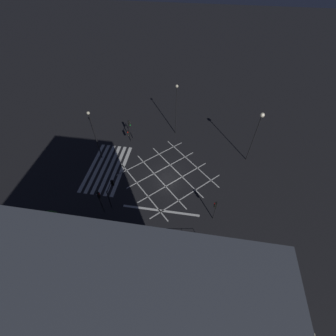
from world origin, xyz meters
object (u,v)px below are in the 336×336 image
traffic_light_se_cross (100,198)px  street_lamp_west (258,125)px  traffic_light_sw_main (130,132)px  traffic_light_sw_cross (129,127)px  street_tree_near (49,223)px  street_lamp_east (176,104)px  street_lamp_far (94,131)px  traffic_light_se_main (111,189)px  traffic_light_ne_cross (215,207)px

traffic_light_se_cross → street_lamp_west: 21.85m
traffic_light_se_cross → traffic_light_sw_main: bearing=90.2°
traffic_light_sw_cross → street_tree_near: street_tree_near is taller
street_lamp_east → street_lamp_far: street_lamp_east is taller
traffic_light_se_cross → traffic_light_se_main: 1.97m
traffic_light_sw_cross → traffic_light_se_main: size_ratio=1.27×
traffic_light_sw_main → street_tree_near: bearing=-12.7°
traffic_light_sw_cross → street_lamp_far: size_ratio=0.51×
street_lamp_east → street_tree_near: size_ratio=1.87×
street_lamp_east → street_lamp_far: 12.76m
street_lamp_east → street_lamp_far: size_ratio=1.07×
traffic_light_se_cross → traffic_light_sw_main: size_ratio=1.21×
street_lamp_east → street_lamp_far: bearing=-54.0°
traffic_light_se_cross → street_lamp_far: size_ratio=0.49×
street_lamp_east → street_tree_near: (20.51, -10.47, -2.19)m
traffic_light_ne_cross → street_lamp_east: (-15.46, -6.49, 3.10)m
traffic_light_se_main → street_lamp_east: size_ratio=0.38×
traffic_light_sw_cross → traffic_light_se_main: 11.41m
traffic_light_sw_cross → street_lamp_far: 5.90m
traffic_light_sw_cross → street_tree_near: bearing=-102.2°
traffic_light_sw_cross → street_tree_near: (17.21, -3.72, 0.39)m
traffic_light_sw_cross → street_lamp_west: 18.45m
traffic_light_sw_main → street_lamp_far: 5.89m
traffic_light_se_cross → street_lamp_far: bearing=112.1°
traffic_light_se_cross → street_lamp_far: 9.98m
traffic_light_sw_cross → street_lamp_east: size_ratio=0.48×
traffic_light_sw_cross → traffic_light_sw_main: size_ratio=1.27×
traffic_light_sw_cross → street_lamp_west: bearing=-4.1°
traffic_light_sw_cross → traffic_light_se_main: traffic_light_sw_cross is taller
traffic_light_ne_cross → street_lamp_east: bearing=-67.2°
traffic_light_se_main → street_lamp_east: (-14.67, 6.01, 3.17)m
traffic_light_sw_cross → street_tree_near: 17.61m
traffic_light_se_cross → street_lamp_east: 17.99m
street_lamp_west → street_lamp_far: 21.88m
traffic_light_se_main → traffic_light_sw_main: size_ratio=1.00×
traffic_light_sw_cross → street_lamp_east: (-3.30, 6.75, 2.58)m
street_lamp_east → street_tree_near: bearing=-27.0°
traffic_light_ne_cross → traffic_light_se_main: (-0.79, -12.50, -0.07)m
traffic_light_se_cross → street_tree_near: 5.57m
traffic_light_se_cross → traffic_light_se_main: (-1.81, 0.65, -0.44)m
traffic_light_se_main → street_lamp_west: bearing=-59.9°
traffic_light_se_cross → traffic_light_se_main: bearing=70.2°
traffic_light_se_main → street_tree_near: street_tree_near is taller
traffic_light_se_cross → street_lamp_west: size_ratio=0.48×
traffic_light_ne_cross → traffic_light_se_main: traffic_light_ne_cross is taller
traffic_light_se_cross → traffic_light_ne_cross: bearing=4.4°
traffic_light_sw_cross → street_tree_near: size_ratio=0.90×
traffic_light_se_main → street_lamp_far: bearing=30.9°
traffic_light_ne_cross → traffic_light_sw_cross: 17.98m
traffic_light_sw_main → street_lamp_west: bearing=87.2°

